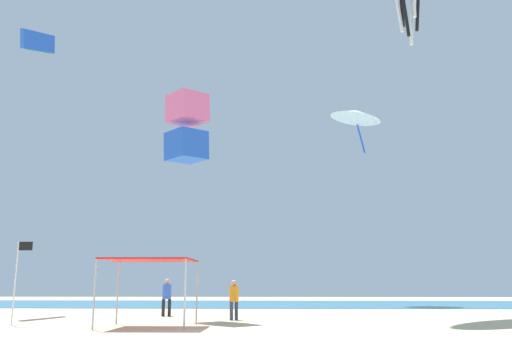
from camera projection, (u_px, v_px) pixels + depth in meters
ground at (213, 339)px, 15.62m from camera, size 110.00×110.00×0.10m
ocean_strip at (254, 304)px, 43.47m from camera, size 110.00×18.21×0.03m
canopy_tent at (150, 262)px, 19.92m from camera, size 3.28×2.80×2.51m
person_near_tent at (234, 296)px, 23.51m from camera, size 0.42×0.42×1.76m
person_leftmost at (167, 294)px, 26.43m from camera, size 0.44×0.44×1.85m
banner_flag at (18, 274)px, 20.85m from camera, size 0.61×0.06×3.25m
kite_parafoil_blue at (38, 42)px, 33.75m from camera, size 0.62×4.03×2.45m
kite_delta_white at (356, 115)px, 44.75m from camera, size 5.44×5.40×3.81m
kite_box_pink at (187, 127)px, 26.15m from camera, size 2.31×2.31×3.45m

